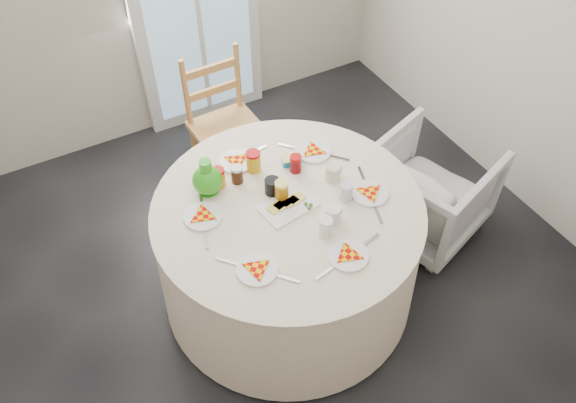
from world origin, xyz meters
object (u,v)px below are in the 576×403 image
wooden_chair (228,132)px  armchair (429,184)px  table (288,251)px  green_pitcher (207,178)px

wooden_chair → armchair: wooden_chair is taller
table → armchair: bearing=1.4°
green_pitcher → wooden_chair: bearing=49.4°
armchair → green_pitcher: 1.52m
wooden_chair → green_pitcher: (-0.44, -0.75, 0.40)m
table → armchair: table is taller
table → wooden_chair: size_ratio=1.51×
table → wooden_chair: (0.11, 1.07, 0.09)m
table → green_pitcher: 0.67m
table → wooden_chair: 1.08m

